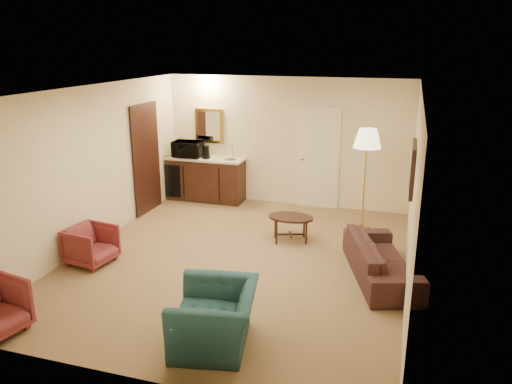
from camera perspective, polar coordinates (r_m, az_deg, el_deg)
ground at (r=7.83m, az=-2.08°, el=-7.74°), size 6.00×6.00×0.00m
room_walls at (r=8.03m, az=-1.06°, el=5.79°), size 5.02×6.01×2.61m
wetbar_cabinet at (r=10.63m, az=-5.71°, el=1.50°), size 1.64×0.58×0.92m
sofa at (r=7.35m, az=14.16°, el=-6.78°), size 1.11×1.98×0.74m
teal_armchair at (r=5.63m, az=-4.74°, el=-13.10°), size 0.85×1.13×0.89m
rose_chair_near at (r=7.99m, az=-18.35°, el=-5.59°), size 0.67×0.70×0.65m
coffee_table at (r=8.48m, az=3.98°, el=-4.18°), size 0.89×0.73×0.44m
floor_lamp at (r=9.05m, az=12.33°, el=1.44°), size 0.52×0.52×1.82m
waste_bin at (r=10.43m, az=-2.51°, el=-0.54°), size 0.30×0.30×0.29m
microwave at (r=10.61m, az=-7.80°, el=5.09°), size 0.61×0.35×0.41m
coffee_maker at (r=10.42m, az=-5.73°, el=4.55°), size 0.16×0.16×0.27m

